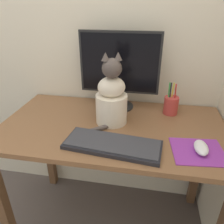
{
  "coord_description": "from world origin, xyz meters",
  "views": [
    {
      "loc": [
        0.17,
        -0.95,
        1.32
      ],
      "look_at": [
        0.01,
        -0.08,
        0.87
      ],
      "focal_mm": 35.0,
      "sensor_mm": 36.0,
      "label": 1
    }
  ],
  "objects_px": {
    "cat": "(111,98)",
    "monitor": "(119,68)",
    "computer_mouse_right": "(201,148)",
    "pen_cup": "(171,105)",
    "keyboard": "(113,144)"
  },
  "relations": [
    {
      "from": "monitor",
      "to": "pen_cup",
      "type": "distance_m",
      "value": 0.35
    },
    {
      "from": "computer_mouse_right",
      "to": "cat",
      "type": "distance_m",
      "value": 0.47
    },
    {
      "from": "keyboard",
      "to": "cat",
      "type": "distance_m",
      "value": 0.25
    },
    {
      "from": "pen_cup",
      "to": "computer_mouse_right",
      "type": "bearing_deg",
      "value": -72.49
    },
    {
      "from": "keyboard",
      "to": "pen_cup",
      "type": "bearing_deg",
      "value": 60.41
    },
    {
      "from": "keyboard",
      "to": "computer_mouse_right",
      "type": "height_order",
      "value": "computer_mouse_right"
    },
    {
      "from": "computer_mouse_right",
      "to": "pen_cup",
      "type": "height_order",
      "value": "pen_cup"
    },
    {
      "from": "computer_mouse_right",
      "to": "monitor",
      "type": "bearing_deg",
      "value": 137.5
    },
    {
      "from": "computer_mouse_right",
      "to": "cat",
      "type": "bearing_deg",
      "value": 155.95
    },
    {
      "from": "keyboard",
      "to": "computer_mouse_right",
      "type": "relative_size",
      "value": 4.09
    },
    {
      "from": "keyboard",
      "to": "computer_mouse_right",
      "type": "bearing_deg",
      "value": 10.64
    },
    {
      "from": "monitor",
      "to": "computer_mouse_right",
      "type": "distance_m",
      "value": 0.59
    },
    {
      "from": "computer_mouse_right",
      "to": "cat",
      "type": "relative_size",
      "value": 0.29
    },
    {
      "from": "cat",
      "to": "monitor",
      "type": "bearing_deg",
      "value": 68.19
    },
    {
      "from": "monitor",
      "to": "computer_mouse_right",
      "type": "relative_size",
      "value": 4.17
    }
  ]
}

